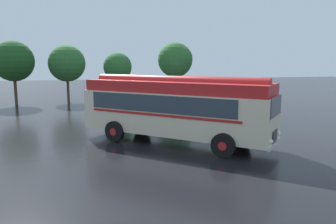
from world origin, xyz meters
name	(u,v)px	position (x,y,z in m)	size (l,w,h in m)	color
ground_plane	(176,141)	(0.00, 0.00, 0.00)	(120.00, 120.00, 0.00)	black
vintage_bus	(175,107)	(-0.18, -0.47, 1.89)	(9.09, 8.61, 3.49)	beige
car_near_left	(119,98)	(-1.77, 13.65, 0.85)	(2.00, 4.22, 1.66)	#144C28
car_mid_left	(144,97)	(0.58, 13.82, 0.85)	(2.40, 4.40, 1.66)	#144C28
car_mid_right	(178,97)	(3.73, 13.18, 0.85)	(2.03, 4.24, 1.66)	#B7BABF
tree_far_left	(12,61)	(-11.49, 17.62, 4.19)	(3.86, 3.86, 6.13)	#4C3823
tree_left_of_centre	(66,63)	(-6.64, 18.69, 3.98)	(3.72, 3.72, 5.83)	#4C3823
tree_centre	(117,66)	(-1.42, 19.12, 3.65)	(3.03, 3.03, 5.12)	#4C3823
tree_right_of_centre	(176,60)	(4.83, 18.10, 4.35)	(3.76, 3.77, 6.21)	#4C3823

